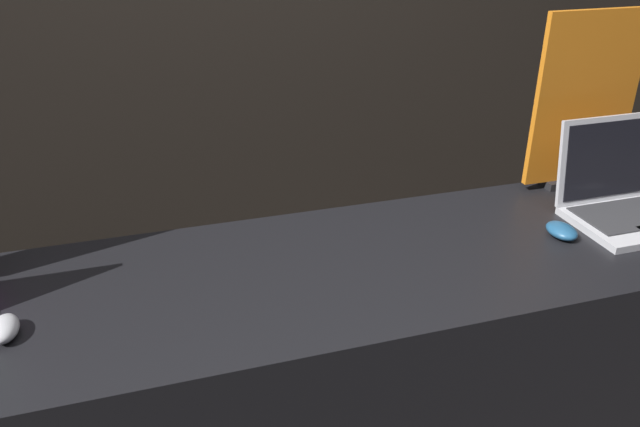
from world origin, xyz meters
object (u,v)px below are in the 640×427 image
Objects in this scene: mouse_front at (5,329)px; promo_stand_back at (585,105)px; laptop_back at (626,196)px; mouse_back at (562,231)px.

mouse_front is 0.18× the size of promo_stand_back.
laptop_back is at bearing 3.12° from mouse_front.
mouse_front is 1.36m from mouse_back.
promo_stand_back reaches higher than mouse_back.
mouse_front is 0.27× the size of laptop_back.
mouse_front is at bearing -168.67° from promo_stand_back.
promo_stand_back is at bearing 49.90° from mouse_back.
promo_stand_back is (1.61, 0.32, 0.24)m from mouse_front.
laptop_back reaches higher than mouse_front.
mouse_back is (-0.24, -0.05, -0.05)m from laptop_back.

